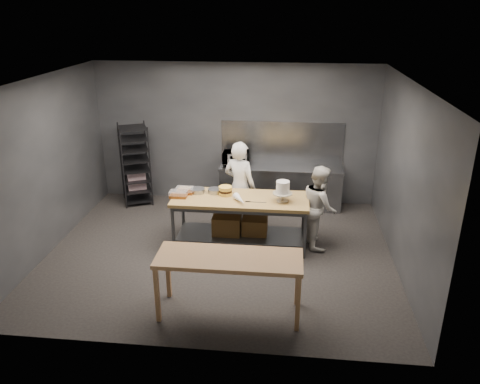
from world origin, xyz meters
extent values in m
plane|color=black|center=(0.00, 0.00, 0.00)|extent=(6.00, 6.00, 0.00)
cube|color=#4C4F54|center=(0.00, 2.50, 1.50)|extent=(6.00, 0.04, 3.00)
cube|color=olive|center=(0.33, 0.36, 0.89)|extent=(2.40, 0.90, 0.06)
cube|color=#47494C|center=(0.33, 0.36, 0.20)|extent=(2.25, 0.75, 0.03)
cylinder|color=#47494C|center=(-0.81, -0.03, 0.43)|extent=(0.06, 0.06, 0.86)
cylinder|color=#47494C|center=(-0.81, 0.75, 0.43)|extent=(0.06, 0.06, 0.86)
cylinder|color=#47494C|center=(1.47, -0.03, 0.43)|extent=(0.06, 0.06, 0.86)
cylinder|color=#47494C|center=(1.47, 0.75, 0.43)|extent=(0.06, 0.06, 0.86)
cube|color=brown|center=(0.09, 0.36, 0.39)|extent=(0.50, 0.40, 0.35)
cube|color=brown|center=(0.59, 0.41, 0.36)|extent=(0.45, 0.38, 0.30)
cube|color=olive|center=(0.39, -1.69, 0.87)|extent=(2.00, 0.70, 0.06)
cube|color=olive|center=(-0.56, -1.99, 0.42)|extent=(0.06, 0.06, 0.84)
cube|color=olive|center=(-0.56, -1.39, 0.42)|extent=(0.06, 0.06, 0.84)
cube|color=olive|center=(1.34, -1.99, 0.42)|extent=(0.06, 0.06, 0.84)
cube|color=olive|center=(1.34, -1.39, 0.42)|extent=(0.06, 0.06, 0.84)
cube|color=slate|center=(1.00, 2.18, 0.88)|extent=(2.60, 0.60, 0.04)
cube|color=slate|center=(1.00, 2.18, 0.43)|extent=(2.56, 0.56, 0.86)
cube|color=slate|center=(1.00, 2.48, 1.35)|extent=(2.60, 0.02, 0.90)
cube|color=black|center=(-2.14, 2.10, 0.88)|extent=(0.81, 0.84, 1.75)
cube|color=silver|center=(-2.14, 2.10, 0.54)|extent=(0.44, 0.37, 0.45)
imported|color=white|center=(0.25, 1.00, 0.88)|extent=(0.76, 0.64, 1.76)
imported|color=silver|center=(1.73, 0.51, 0.75)|extent=(0.68, 0.81, 1.50)
imported|color=black|center=(0.04, 2.18, 1.05)|extent=(0.54, 0.37, 0.30)
cylinder|color=#B2A78F|center=(1.07, 0.28, 0.93)|extent=(0.20, 0.20, 0.02)
cylinder|color=#B2A78F|center=(1.07, 0.28, 1.00)|extent=(0.06, 0.06, 0.12)
cylinder|color=#B2A78F|center=(1.07, 0.28, 1.07)|extent=(0.34, 0.34, 0.02)
cylinder|color=white|center=(1.07, 0.28, 1.18)|extent=(0.23, 0.23, 0.21)
cylinder|color=#F0C34C|center=(0.05, 0.46, 0.95)|extent=(0.24, 0.24, 0.06)
cylinder|color=black|center=(0.05, 0.46, 1.00)|extent=(0.24, 0.24, 0.04)
cylinder|color=#F0C34C|center=(0.05, 0.46, 1.05)|extent=(0.24, 0.24, 0.06)
cylinder|color=gray|center=(-0.46, 0.53, 0.96)|extent=(0.26, 0.26, 0.07)
cylinder|color=gray|center=(-0.16, 0.55, 0.96)|extent=(0.25, 0.25, 0.07)
cone|color=white|center=(0.35, 0.13, 0.98)|extent=(0.29, 0.39, 0.12)
cube|color=slate|center=(0.66, 0.19, 0.92)|extent=(0.28, 0.02, 0.00)
cube|color=black|center=(0.48, 0.19, 0.93)|extent=(0.09, 0.02, 0.02)
cube|color=#A35820|center=(-0.76, 0.28, 0.95)|extent=(0.30, 0.20, 0.05)
cube|color=silver|center=(-0.76, 0.28, 1.00)|extent=(0.31, 0.21, 0.06)
cube|color=#A35820|center=(-0.69, 0.47, 0.95)|extent=(0.30, 0.20, 0.05)
cube|color=silver|center=(-0.69, 0.47, 1.00)|extent=(0.31, 0.21, 0.06)
camera|label=1|loc=(1.13, -7.20, 4.08)|focal=35.00mm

